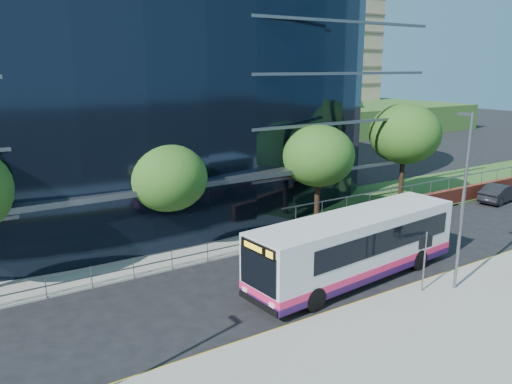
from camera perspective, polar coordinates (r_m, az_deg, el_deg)
ground at (r=22.38m, az=7.59°, el=-12.62°), size 200.00×200.00×0.00m
pavement_near at (r=19.31m, az=17.60°, el=-17.63°), size 80.00×8.00×0.15m
kerb at (r=21.68m, az=9.33°, el=-13.38°), size 80.00×0.25×0.16m
yellow_line_outer at (r=21.85m, az=8.97°, el=-13.36°), size 80.00×0.08×0.01m
yellow_line_inner at (r=21.95m, az=8.70°, el=-13.21°), size 80.00×0.08×0.01m
far_forecourt at (r=28.88m, az=-16.36°, el=-6.68°), size 50.00×8.00×0.10m
grass_verge at (r=46.44m, az=21.79°, el=0.73°), size 36.00×8.00×0.12m
glass_office at (r=37.19m, az=-18.61°, el=10.29°), size 44.00×23.10×16.00m
retaining_wall at (r=41.06m, az=22.70°, el=-0.23°), size 34.00×0.40×2.11m
guard_railings at (r=24.53m, az=-18.32°, el=-8.67°), size 24.00×0.05×1.10m
apartment_block at (r=85.26m, az=-0.56°, el=14.88°), size 60.00×42.00×30.00m
street_sign at (r=23.55m, az=18.77°, el=-6.20°), size 0.85×0.09×2.80m
tree_far_b at (r=27.26m, az=-10.03°, el=1.60°), size 4.29×4.29×6.05m
tree_far_c at (r=31.88m, az=7.16°, el=4.11°), size 4.62×4.62×6.51m
tree_far_d at (r=38.74m, az=16.63°, el=6.38°), size 5.28×5.28×7.44m
tree_dist_e at (r=66.68m, az=1.46°, el=9.42°), size 4.62×4.62×6.51m
tree_dist_f at (r=78.21m, az=10.54°, el=9.65°), size 4.29×4.29×6.05m
streetlight_east at (r=23.73m, az=22.59°, el=-0.59°), size 0.15×0.77×8.00m
city_bus at (r=24.57m, az=11.48°, el=-5.97°), size 12.05×3.75×3.21m
parked_car at (r=42.18m, az=26.10°, el=-0.09°), size 4.44×2.07×1.41m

